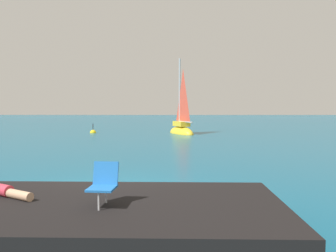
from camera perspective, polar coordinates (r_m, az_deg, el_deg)
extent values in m
plane|color=#0F5675|center=(10.11, -9.80, -10.49)|extent=(160.00, 160.00, 0.00)
cube|color=black|center=(6.97, -15.73, -14.60)|extent=(8.19, 3.63, 0.56)
cube|color=black|center=(8.45, 9.78, -13.30)|extent=(0.91, 0.99, 0.54)
cube|color=black|center=(8.97, -16.54, -12.40)|extent=(0.93, 0.82, 0.48)
ellipsoid|color=yellow|center=(29.21, 2.29, -1.32)|extent=(2.75, 3.99, 1.30)
cube|color=yellow|center=(29.15, 2.29, 0.38)|extent=(1.51, 1.88, 0.43)
cylinder|color=#B7B7BC|center=(29.45, 2.00, 5.75)|extent=(0.14, 0.14, 5.92)
cylinder|color=#B2B2B7|center=(28.40, 3.03, 0.70)|extent=(1.08, 2.20, 0.11)
pyramid|color=#DB4C38|center=(28.85, 2.58, 5.33)|extent=(0.85, 1.75, 4.50)
cylinder|color=tan|center=(7.44, -24.09, -10.66)|extent=(0.70, 0.50, 0.18)
cube|color=blue|center=(6.38, -11.18, -10.35)|extent=(0.53, 0.56, 0.04)
cube|color=blue|center=(6.57, -10.55, -7.92)|extent=(0.49, 0.19, 0.45)
cylinder|color=silver|center=(6.23, -11.73, -12.35)|extent=(0.04, 0.04, 0.35)
cylinder|color=silver|center=(6.66, -10.51, -11.29)|extent=(0.04, 0.04, 0.35)
sphere|color=yellow|center=(30.75, -12.65, -1.16)|extent=(0.56, 0.56, 0.56)
cylinder|color=black|center=(30.71, -12.67, -0.14)|extent=(0.06, 0.06, 0.60)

